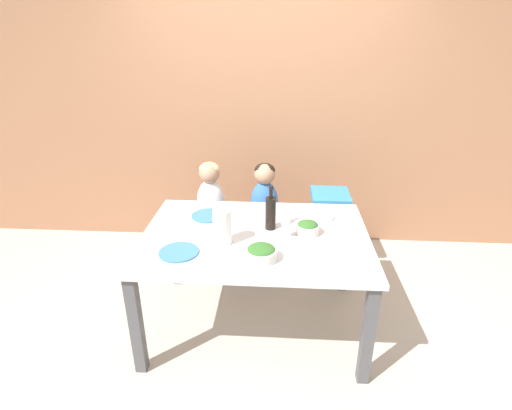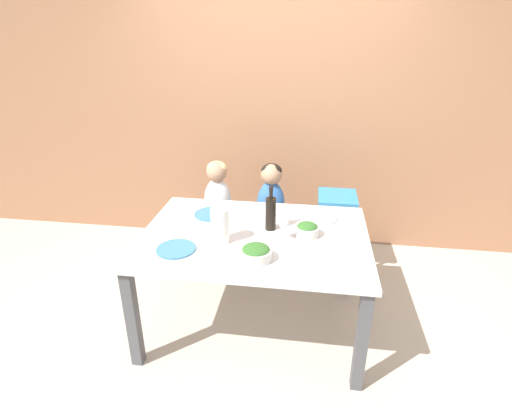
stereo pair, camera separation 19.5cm
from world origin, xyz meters
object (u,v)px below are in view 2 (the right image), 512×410
at_px(person_child_left, 218,190).
at_px(dinner_plate_back_left, 211,214).
at_px(paper_towel_roll, 220,226).
at_px(wine_glass_near, 284,223).
at_px(wine_bottle, 271,213).
at_px(dinner_plate_front_left, 176,249).
at_px(salad_bowl_large, 256,253).
at_px(dinner_plate_back_right, 320,218).
at_px(person_child_center, 271,193).
at_px(chair_far_center, 270,230).
at_px(salad_bowl_small, 307,229).
at_px(chair_far_left, 219,227).
at_px(chair_right_highchair, 336,214).

xyz_separation_m(person_child_left, dinner_plate_back_left, (0.08, -0.53, 0.02)).
bearing_deg(paper_towel_roll, wine_glass_near, 12.40).
height_order(wine_bottle, dinner_plate_front_left, wine_bottle).
xyz_separation_m(salad_bowl_large, dinner_plate_back_left, (-0.42, 0.57, -0.04)).
bearing_deg(dinner_plate_back_right, person_child_center, 130.52).
height_order(chair_far_center, wine_glass_near, wine_glass_near).
xyz_separation_m(wine_glass_near, salad_bowl_small, (0.15, 0.08, -0.07)).
distance_m(paper_towel_roll, salad_bowl_small, 0.58).
xyz_separation_m(salad_bowl_large, dinner_plate_back_right, (0.39, 0.62, -0.04)).
relative_size(chair_far_center, salad_bowl_small, 2.77).
distance_m(chair_far_left, salad_bowl_small, 1.17).
height_order(chair_far_left, salad_bowl_small, salad_bowl_small).
bearing_deg(chair_right_highchair, salad_bowl_small, -107.44).
relative_size(salad_bowl_large, dinner_plate_front_left, 0.80).
xyz_separation_m(chair_far_left, salad_bowl_small, (0.79, -0.76, 0.42)).
bearing_deg(dinner_plate_front_left, salad_bowl_small, 20.92).
bearing_deg(wine_glass_near, dinner_plate_front_left, -160.65).
bearing_deg(wine_glass_near, paper_towel_roll, -167.60).
distance_m(chair_far_center, dinner_plate_front_left, 1.23).
xyz_separation_m(chair_far_center, paper_towel_roll, (-0.23, -0.92, 0.49)).
distance_m(wine_glass_near, dinner_plate_back_right, 0.44).
xyz_separation_m(chair_right_highchair, paper_towel_roll, (-0.79, -0.92, 0.29)).
height_order(salad_bowl_small, dinner_plate_back_right, salad_bowl_small).
bearing_deg(paper_towel_roll, dinner_plate_front_left, -150.76).
distance_m(wine_glass_near, dinner_plate_back_left, 0.65).
distance_m(chair_far_left, person_child_center, 0.59).
xyz_separation_m(paper_towel_roll, wine_glass_near, (0.40, 0.09, 0.00)).
relative_size(chair_far_center, paper_towel_roll, 1.91).
bearing_deg(salad_bowl_small, wine_bottle, 166.70).
relative_size(chair_far_left, wine_glass_near, 2.73).
bearing_deg(chair_far_center, paper_towel_roll, -103.93).
height_order(person_child_center, wine_bottle, wine_bottle).
xyz_separation_m(chair_far_center, salad_bowl_small, (0.32, -0.76, 0.42)).
height_order(paper_towel_roll, wine_glass_near, paper_towel_roll).
relative_size(salad_bowl_large, dinner_plate_back_left, 0.80).
relative_size(chair_far_left, person_child_center, 0.82).
xyz_separation_m(chair_right_highchair, person_child_center, (-0.56, 0.00, 0.16)).
bearing_deg(salad_bowl_large, wine_glass_near, 61.37).
xyz_separation_m(chair_far_center, wine_bottle, (0.07, -0.70, 0.50)).
relative_size(person_child_left, salad_bowl_large, 2.79).
distance_m(chair_far_left, salad_bowl_large, 1.28).
height_order(paper_towel_roll, dinner_plate_back_left, paper_towel_roll).
relative_size(paper_towel_roll, salad_bowl_small, 1.45).
relative_size(person_child_center, dinner_plate_front_left, 2.22).
relative_size(chair_right_highchair, dinner_plate_front_left, 3.02).
bearing_deg(wine_glass_near, chair_far_center, 101.84).
height_order(paper_towel_roll, dinner_plate_back_right, paper_towel_roll).
xyz_separation_m(chair_far_center, person_child_left, (-0.47, 0.00, 0.36)).
distance_m(wine_glass_near, salad_bowl_small, 0.18).
relative_size(chair_right_highchair, dinner_plate_back_right, 3.02).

